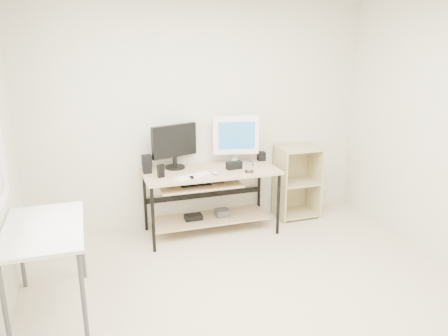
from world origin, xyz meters
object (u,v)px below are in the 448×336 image
Objects in this scene: side_table at (44,236)px; audio_controller at (161,171)px; desk at (209,188)px; black_monitor at (174,144)px; white_imac at (236,136)px; shelf_unit at (295,181)px.

side_table is 7.21× the size of audio_controller.
desk is 0.63m from black_monitor.
white_imac reaches higher than desk.
side_table is 1.77× the size of white_imac.
white_imac is (0.72, -0.04, 0.04)m from black_monitor.
white_imac is 4.08× the size of audio_controller.
white_imac is at bearing 22.67° from desk.
side_table is at bearing -137.60° from white_imac.
desk is 1.19m from shelf_unit.
shelf_unit is 1.78m from audio_controller.
shelf_unit is (1.18, 0.16, -0.09)m from desk.
audio_controller is (-0.93, -0.25, -0.26)m from white_imac.
audio_controller is (-0.21, -0.29, -0.22)m from black_monitor.
desk is 10.81× the size of audio_controller.
desk is at bearing -172.23° from shelf_unit.
side_table is 1.48m from audio_controller.
black_monitor is 3.86× the size of audio_controller.
desk is 1.50× the size of side_table.
shelf_unit reaches higher than desk.
white_imac is at bearing 0.92° from audio_controller.
audio_controller is (-0.55, -0.09, 0.28)m from desk.
side_table is at bearing -156.67° from shelf_unit.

